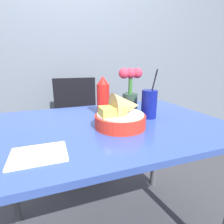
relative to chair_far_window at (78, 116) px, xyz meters
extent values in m
cube|color=slate|center=(0.02, 0.40, 0.77)|extent=(7.00, 0.06, 2.60)
cube|color=#334C9E|center=(0.02, -0.84, 0.19)|extent=(1.16, 0.77, 0.02)
cylinder|color=#4C4C51|center=(-0.50, -0.52, -0.17)|extent=(0.05, 0.05, 0.70)
cylinder|color=#4C4C51|center=(0.54, -0.52, -0.17)|extent=(0.05, 0.05, 0.70)
cylinder|color=black|center=(-0.18, -0.27, -0.30)|extent=(0.03, 0.03, 0.44)
cylinder|color=black|center=(0.18, -0.27, -0.30)|extent=(0.03, 0.03, 0.44)
cylinder|color=black|center=(-0.18, 0.09, -0.30)|extent=(0.03, 0.03, 0.44)
cylinder|color=black|center=(0.18, 0.09, -0.30)|extent=(0.03, 0.03, 0.44)
cube|color=black|center=(0.00, -0.09, -0.07)|extent=(0.40, 0.40, 0.02)
cube|color=black|center=(0.00, 0.09, 0.14)|extent=(0.40, 0.03, 0.41)
cylinder|color=red|center=(0.06, -0.91, 0.23)|extent=(0.23, 0.23, 0.06)
cylinder|color=white|center=(0.06, -0.91, 0.26)|extent=(0.21, 0.21, 0.01)
cone|color=tan|center=(0.09, -0.91, 0.30)|extent=(0.13, 0.13, 0.13)
cube|color=#E5C14C|center=(0.02, -0.92, 0.28)|extent=(0.10, 0.08, 0.04)
cylinder|color=red|center=(0.05, -0.69, 0.29)|extent=(0.07, 0.07, 0.17)
cone|color=red|center=(0.05, -0.69, 0.40)|extent=(0.06, 0.06, 0.05)
cylinder|color=navy|center=(0.26, -0.83, 0.28)|extent=(0.08, 0.08, 0.15)
cylinder|color=black|center=(0.26, -0.83, 0.26)|extent=(0.07, 0.07, 0.12)
cylinder|color=black|center=(0.27, -0.83, 0.34)|extent=(0.01, 0.08, 0.23)
cylinder|color=#2D4738|center=(0.20, -0.71, 0.26)|extent=(0.09, 0.09, 0.11)
cylinder|color=#33722D|center=(0.20, -0.71, 0.37)|extent=(0.02, 0.02, 0.10)
sphere|color=#DB334C|center=(0.20, -0.71, 0.43)|extent=(0.06, 0.06, 0.06)
sphere|color=#DB334C|center=(0.16, -0.71, 0.43)|extent=(0.06, 0.06, 0.06)
sphere|color=#DB334C|center=(0.24, -0.71, 0.43)|extent=(0.06, 0.06, 0.06)
cube|color=white|center=(-0.28, -1.06, 0.20)|extent=(0.17, 0.14, 0.01)
camera|label=1|loc=(-0.23, -1.61, 0.48)|focal=28.00mm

